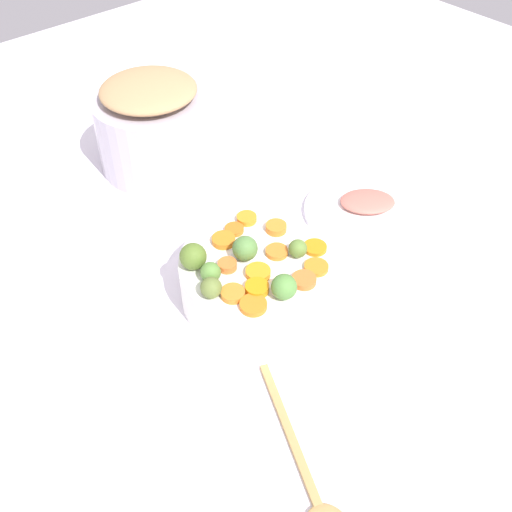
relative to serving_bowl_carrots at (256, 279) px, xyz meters
name	(u,v)px	position (x,y,z in m)	size (l,w,h in m)	color
tabletop	(289,299)	(0.03, 0.04, -0.05)	(2.40, 2.40, 0.02)	white
serving_bowl_carrots	(256,279)	(0.00, 0.00, 0.00)	(0.24, 0.24, 0.08)	white
metal_pot	(154,133)	(-0.41, 0.09, 0.03)	(0.22, 0.22, 0.15)	#B7B0C0
stuffing_mound	(148,90)	(-0.41, 0.09, 0.13)	(0.18, 0.18, 0.04)	tan
carrot_slice_0	(234,229)	(-0.07, 0.02, 0.04)	(0.03, 0.03, 0.01)	orange
carrot_slice_1	(253,305)	(0.07, -0.07, 0.04)	(0.04, 0.04, 0.01)	orange
carrot_slice_2	(276,228)	(-0.03, 0.07, 0.05)	(0.03, 0.03, 0.01)	orange
carrot_slice_3	(224,240)	(-0.06, -0.01, 0.04)	(0.04, 0.04, 0.01)	orange
carrot_slice_4	(304,280)	(0.08, 0.02, 0.04)	(0.04, 0.04, 0.01)	orange
carrot_slice_5	(277,252)	(0.01, 0.03, 0.04)	(0.04, 0.04, 0.01)	orange
carrot_slice_6	(315,247)	(0.04, 0.09, 0.04)	(0.04, 0.04, 0.01)	orange
carrot_slice_7	(258,273)	(0.03, -0.02, 0.04)	(0.04, 0.04, 0.01)	orange
carrot_slice_8	(316,267)	(0.07, 0.06, 0.04)	(0.04, 0.04, 0.01)	orange
carrot_slice_9	(227,265)	(-0.02, -0.04, 0.05)	(0.03, 0.03, 0.01)	orange
carrot_slice_10	(247,218)	(-0.08, 0.05, 0.04)	(0.03, 0.03, 0.01)	orange
carrot_slice_11	(257,288)	(0.05, -0.04, 0.05)	(0.04, 0.04, 0.01)	orange
carrot_slice_12	(233,294)	(0.03, -0.07, 0.04)	(0.04, 0.04, 0.01)	orange
brussels_sprout_0	(284,287)	(0.08, -0.02, 0.06)	(0.04, 0.04, 0.04)	#51863B
brussels_sprout_1	(297,248)	(0.03, 0.06, 0.05)	(0.03, 0.03, 0.03)	#5A7C34
brussels_sprout_2	(211,272)	(-0.01, -0.08, 0.06)	(0.03, 0.03, 0.03)	#578539
brussels_sprout_3	(193,256)	(-0.05, -0.08, 0.06)	(0.04, 0.04, 0.04)	#547129
brussels_sprout_4	(211,288)	(0.01, -0.10, 0.06)	(0.03, 0.03, 0.03)	olive
brussels_sprout_5	(245,248)	(-0.02, -0.01, 0.06)	(0.04, 0.04, 0.04)	#527F3D
wooden_spoon	(317,503)	(0.31, -0.17, -0.03)	(0.28, 0.15, 0.01)	tan
ham_plate	(359,212)	(-0.03, 0.28, -0.03)	(0.20, 0.20, 0.01)	white
ham_slice_main	(368,201)	(-0.03, 0.30, -0.02)	(0.10, 0.07, 0.02)	#CF6A5C
dish_towel	(6,288)	(-0.28, -0.30, -0.04)	(0.16, 0.11, 0.01)	silver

